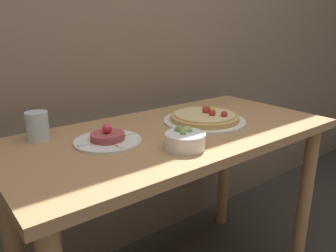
{
  "coord_description": "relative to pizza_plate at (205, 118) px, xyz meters",
  "views": [
    {
      "loc": [
        -0.76,
        -0.62,
        1.18
      ],
      "look_at": [
        -0.07,
        0.27,
        0.82
      ],
      "focal_mm": 35.0,
      "sensor_mm": 36.0,
      "label": 1
    }
  ],
  "objects": [
    {
      "name": "dining_table",
      "position": [
        -0.17,
        -0.01,
        -0.14
      ],
      "size": [
        1.29,
        0.63,
        0.78
      ],
      "color": "#AD7F51",
      "rests_on": "ground_plane"
    },
    {
      "name": "pizza_plate",
      "position": [
        0.0,
        0.0,
        0.0
      ],
      "size": [
        0.34,
        0.34,
        0.06
      ],
      "color": "white",
      "rests_on": "dining_table"
    },
    {
      "name": "tartare_plate",
      "position": [
        -0.44,
        0.03,
        -0.0
      ],
      "size": [
        0.23,
        0.23,
        0.07
      ],
      "color": "white",
      "rests_on": "dining_table"
    },
    {
      "name": "small_bowl",
      "position": [
        -0.26,
        -0.18,
        0.01
      ],
      "size": [
        0.14,
        0.14,
        0.07
      ],
      "color": "white",
      "rests_on": "dining_table"
    },
    {
      "name": "drinking_glass",
      "position": [
        -0.62,
        0.2,
        0.03
      ],
      "size": [
        0.08,
        0.08,
        0.1
      ],
      "color": "silver",
      "rests_on": "dining_table"
    }
  ]
}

